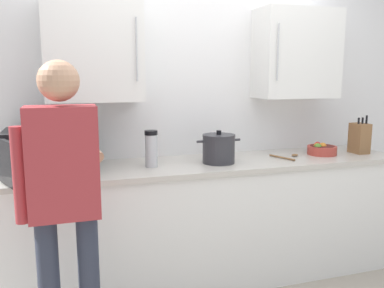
% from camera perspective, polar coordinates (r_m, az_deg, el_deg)
% --- Properties ---
extents(back_wall_tiled, '(4.19, 0.44, 2.79)m').
position_cam_1_polar(back_wall_tiled, '(3.23, 0.55, 8.03)').
color(back_wall_tiled, white).
rests_on(back_wall_tiled, ground_plane).
extents(counter_unit, '(3.01, 0.64, 0.92)m').
position_cam_1_polar(counter_unit, '(3.13, 2.39, -10.82)').
color(counter_unit, white).
rests_on(counter_unit, ground_plane).
extents(microwave_oven, '(0.59, 0.79, 0.28)m').
position_cam_1_polar(microwave_oven, '(2.83, -19.83, -0.91)').
color(microwave_oven, black).
rests_on(microwave_oven, counter_unit).
extents(thermos_flask, '(0.09, 0.09, 0.26)m').
position_cam_1_polar(thermos_flask, '(2.82, -5.76, -0.65)').
color(thermos_flask, '#B7BABF').
rests_on(thermos_flask, counter_unit).
extents(knife_block, '(0.11, 0.15, 0.31)m').
position_cam_1_polar(knife_block, '(3.59, 22.54, 0.78)').
color(knife_block, brown).
rests_on(knife_block, counter_unit).
extents(fruit_bowl, '(0.23, 0.23, 0.10)m').
position_cam_1_polar(fruit_bowl, '(3.43, 17.81, -0.72)').
color(fruit_bowl, '#AD3D33').
rests_on(fruit_bowl, counter_unit).
extents(wooden_spoon, '(0.23, 0.24, 0.02)m').
position_cam_1_polar(wooden_spoon, '(3.24, 13.41, -1.69)').
color(wooden_spoon, brown).
rests_on(wooden_spoon, counter_unit).
extents(stock_pot, '(0.33, 0.24, 0.24)m').
position_cam_1_polar(stock_pot, '(2.95, 3.78, -0.66)').
color(stock_pot, '#2D2D33').
rests_on(stock_pot, counter_unit).
extents(person_figure, '(0.44, 0.55, 1.63)m').
position_cam_1_polar(person_figure, '(2.14, -17.64, -6.52)').
color(person_figure, '#282D3D').
rests_on(person_figure, ground_plane).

